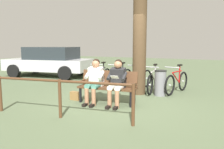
{
  "coord_description": "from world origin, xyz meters",
  "views": [
    {
      "loc": [
        -2.62,
        5.17,
        1.58
      ],
      "look_at": [
        0.19,
        -0.23,
        0.75
      ],
      "focal_mm": 35.09,
      "sensor_mm": 36.0,
      "label": 1
    }
  ],
  "objects_px": {
    "litter_bin": "(160,83)",
    "parked_car": "(50,61)",
    "handbag": "(75,96)",
    "tree_trunk": "(140,33)",
    "person_reading": "(117,80)",
    "bicycle_black": "(102,77)",
    "bicycle_orange": "(140,79)",
    "bicycle_green": "(154,81)",
    "bicycle_red": "(177,82)",
    "bench": "(108,84)",
    "bicycle_blue": "(120,78)",
    "person_companion": "(95,79)"
  },
  "relations": [
    {
      "from": "bicycle_red",
      "to": "bicycle_green",
      "type": "relative_size",
      "value": 0.98
    },
    {
      "from": "tree_trunk",
      "to": "person_reading",
      "type": "bearing_deg",
      "value": 88.44
    },
    {
      "from": "tree_trunk",
      "to": "bicycle_orange",
      "type": "relative_size",
      "value": 2.35
    },
    {
      "from": "person_reading",
      "to": "bicycle_green",
      "type": "bearing_deg",
      "value": -108.53
    },
    {
      "from": "handbag",
      "to": "tree_trunk",
      "type": "xyz_separation_m",
      "value": [
        -1.33,
        -1.61,
        1.83
      ]
    },
    {
      "from": "bench",
      "to": "bicycle_orange",
      "type": "bearing_deg",
      "value": -101.5
    },
    {
      "from": "tree_trunk",
      "to": "handbag",
      "type": "bearing_deg",
      "value": 50.35
    },
    {
      "from": "person_companion",
      "to": "tree_trunk",
      "type": "height_order",
      "value": "tree_trunk"
    },
    {
      "from": "litter_bin",
      "to": "bicycle_green",
      "type": "bearing_deg",
      "value": -51.36
    },
    {
      "from": "bench",
      "to": "parked_car",
      "type": "height_order",
      "value": "parked_car"
    },
    {
      "from": "bench",
      "to": "bicycle_green",
      "type": "xyz_separation_m",
      "value": [
        -0.72,
        -1.88,
        -0.15
      ]
    },
    {
      "from": "person_reading",
      "to": "bicycle_green",
      "type": "relative_size",
      "value": 0.71
    },
    {
      "from": "bench",
      "to": "bicycle_black",
      "type": "xyz_separation_m",
      "value": [
        1.27,
        -1.84,
        -0.15
      ]
    },
    {
      "from": "person_reading",
      "to": "bicycle_red",
      "type": "relative_size",
      "value": 0.73
    },
    {
      "from": "person_reading",
      "to": "handbag",
      "type": "height_order",
      "value": "person_reading"
    },
    {
      "from": "handbag",
      "to": "bicycle_green",
      "type": "xyz_separation_m",
      "value": [
        -1.68,
        -2.09,
        0.24
      ]
    },
    {
      "from": "handbag",
      "to": "tree_trunk",
      "type": "bearing_deg",
      "value": -129.65
    },
    {
      "from": "person_reading",
      "to": "bicycle_black",
      "type": "relative_size",
      "value": 0.72
    },
    {
      "from": "tree_trunk",
      "to": "bicycle_blue",
      "type": "distance_m",
      "value": 1.96
    },
    {
      "from": "litter_bin",
      "to": "parked_car",
      "type": "xyz_separation_m",
      "value": [
        6.03,
        -1.61,
        0.37
      ]
    },
    {
      "from": "bicycle_black",
      "to": "parked_car",
      "type": "distance_m",
      "value": 3.92
    },
    {
      "from": "person_companion",
      "to": "bicycle_red",
      "type": "bearing_deg",
      "value": -134.95
    },
    {
      "from": "bicycle_black",
      "to": "person_companion",
      "type": "bearing_deg",
      "value": 19.78
    },
    {
      "from": "bicycle_green",
      "to": "person_reading",
      "type": "bearing_deg",
      "value": -14.57
    },
    {
      "from": "person_companion",
      "to": "person_reading",
      "type": "bearing_deg",
      "value": 179.95
    },
    {
      "from": "person_companion",
      "to": "litter_bin",
      "type": "distance_m",
      "value": 2.17
    },
    {
      "from": "tree_trunk",
      "to": "bicycle_red",
      "type": "height_order",
      "value": "tree_trunk"
    },
    {
      "from": "bench",
      "to": "bicycle_orange",
      "type": "xyz_separation_m",
      "value": [
        -0.14,
        -2.1,
        -0.15
      ]
    },
    {
      "from": "person_reading",
      "to": "handbag",
      "type": "relative_size",
      "value": 4.0
    },
    {
      "from": "bicycle_blue",
      "to": "bicycle_black",
      "type": "bearing_deg",
      "value": -68.41
    },
    {
      "from": "person_reading",
      "to": "bicycle_blue",
      "type": "relative_size",
      "value": 0.72
    },
    {
      "from": "litter_bin",
      "to": "bicycle_green",
      "type": "xyz_separation_m",
      "value": [
        0.33,
        -0.42,
        -0.04
      ]
    },
    {
      "from": "litter_bin",
      "to": "bicycle_red",
      "type": "distance_m",
      "value": 0.73
    },
    {
      "from": "bicycle_red",
      "to": "bicycle_blue",
      "type": "distance_m",
      "value": 2.04
    },
    {
      "from": "person_companion",
      "to": "litter_bin",
      "type": "xyz_separation_m",
      "value": [
        -1.36,
        -1.67,
        -0.26
      ]
    },
    {
      "from": "person_companion",
      "to": "bicycle_orange",
      "type": "relative_size",
      "value": 0.72
    },
    {
      "from": "litter_bin",
      "to": "bicycle_orange",
      "type": "height_order",
      "value": "bicycle_orange"
    },
    {
      "from": "tree_trunk",
      "to": "bicycle_red",
      "type": "distance_m",
      "value": 2.03
    },
    {
      "from": "litter_bin",
      "to": "parked_car",
      "type": "distance_m",
      "value": 6.25
    },
    {
      "from": "tree_trunk",
      "to": "bicycle_red",
      "type": "xyz_separation_m",
      "value": [
        -1.07,
        -0.68,
        -1.59
      ]
    },
    {
      "from": "handbag",
      "to": "bicycle_black",
      "type": "height_order",
      "value": "bicycle_black"
    },
    {
      "from": "person_reading",
      "to": "bicycle_black",
      "type": "bearing_deg",
      "value": -58.22
    },
    {
      "from": "bicycle_black",
      "to": "handbag",
      "type": "bearing_deg",
      "value": 3.09
    },
    {
      "from": "handbag",
      "to": "litter_bin",
      "type": "distance_m",
      "value": 2.64
    },
    {
      "from": "person_companion",
      "to": "bicycle_blue",
      "type": "height_order",
      "value": "person_companion"
    },
    {
      "from": "bicycle_red",
      "to": "bicycle_blue",
      "type": "xyz_separation_m",
      "value": [
        2.03,
        0.07,
        0.0
      ]
    },
    {
      "from": "bicycle_orange",
      "to": "tree_trunk",
      "type": "bearing_deg",
      "value": 30.11
    },
    {
      "from": "bench",
      "to": "bicycle_black",
      "type": "bearing_deg",
      "value": -62.91
    },
    {
      "from": "bicycle_red",
      "to": "person_companion",
      "type": "bearing_deg",
      "value": -24.66
    },
    {
      "from": "parked_car",
      "to": "bicycle_black",
      "type": "bearing_deg",
      "value": 149.82
    }
  ]
}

